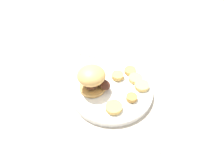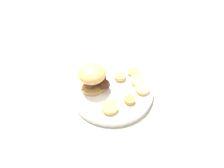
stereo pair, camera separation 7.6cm
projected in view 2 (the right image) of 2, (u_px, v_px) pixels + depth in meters
ground_plane at (112, 93)px, 0.79m from camera, size 4.00×4.00×0.00m
dinner_plate at (112, 91)px, 0.79m from camera, size 0.29×0.29×0.02m
sandwich at (93, 77)px, 0.75m from camera, size 0.12×0.10×0.09m
potato_round_0 at (110, 107)px, 0.71m from camera, size 0.06×0.06×0.01m
potato_round_1 at (120, 77)px, 0.81m from camera, size 0.04×0.04×0.02m
potato_round_2 at (133, 73)px, 0.83m from camera, size 0.05×0.05×0.01m
potato_round_3 at (142, 89)px, 0.77m from camera, size 0.05×0.05×0.01m
potato_round_4 at (130, 100)px, 0.73m from camera, size 0.04×0.04×0.01m
potato_round_5 at (137, 81)px, 0.80m from camera, size 0.05×0.05×0.01m
fork at (154, 155)px, 0.63m from camera, size 0.09×0.14×0.00m
napkin at (101, 49)px, 0.97m from camera, size 0.15×0.12×0.01m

